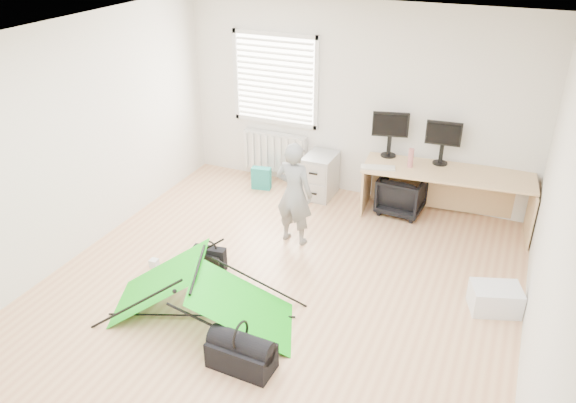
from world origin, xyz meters
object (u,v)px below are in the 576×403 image
at_px(filing_cabinet, 320,176).
at_px(monitor_right, 442,148).
at_px(desk, 445,197).
at_px(thermos, 411,158).
at_px(kite, 200,293).
at_px(duffel_bag, 242,355).
at_px(person, 294,194).
at_px(monitor_left, 390,140).
at_px(office_chair, 402,194).
at_px(storage_crate, 495,299).
at_px(laptop_bag, 210,258).

distance_m(filing_cabinet, monitor_right, 1.74).
bearing_deg(filing_cabinet, desk, -1.69).
height_order(thermos, kite, thermos).
bearing_deg(duffel_bag, person, 102.87).
relative_size(monitor_left, monitor_right, 1.06).
bearing_deg(office_chair, filing_cabinet, 2.40).
xyz_separation_m(monitor_right, person, (-1.47, -1.43, -0.29)).
relative_size(thermos, duffel_bag, 0.42).
relative_size(monitor_left, person, 0.36).
xyz_separation_m(storage_crate, laptop_bag, (-3.08, -0.52, 0.00)).
bearing_deg(office_chair, kite, 69.98).
relative_size(storage_crate, laptop_bag, 1.30).
relative_size(desk, monitor_right, 4.76).
bearing_deg(laptop_bag, office_chair, 44.76).
distance_m(filing_cabinet, duffel_bag, 3.56).
bearing_deg(desk, monitor_right, 119.55).
height_order(filing_cabinet, laptop_bag, filing_cabinet).
distance_m(filing_cabinet, laptop_bag, 2.33).
bearing_deg(kite, duffel_bag, -55.24).
distance_m(kite, storage_crate, 3.03).
bearing_deg(filing_cabinet, office_chair, -0.76).
xyz_separation_m(monitor_left, office_chair, (0.26, -0.15, -0.69)).
bearing_deg(office_chair, laptop_bag, 56.71).
relative_size(thermos, person, 0.19).
relative_size(monitor_left, storage_crate, 0.97).
height_order(monitor_left, person, person).
bearing_deg(thermos, office_chair, 131.96).
distance_m(monitor_right, person, 2.08).
bearing_deg(monitor_left, kite, -122.33).
bearing_deg(thermos, desk, 6.36).
height_order(filing_cabinet, storage_crate, filing_cabinet).
distance_m(thermos, laptop_bag, 2.87).
bearing_deg(laptop_bag, monitor_right, 40.41).
xyz_separation_m(monitor_left, person, (-0.78, -1.42, -0.30)).
xyz_separation_m(office_chair, laptop_bag, (-1.69, -2.24, -0.13)).
bearing_deg(kite, desk, 35.43).
bearing_deg(desk, thermos, -179.03).
bearing_deg(kite, filing_cabinet, 65.30).
distance_m(filing_cabinet, office_chair, 1.19).
bearing_deg(duffel_bag, monitor_left, 86.40).
bearing_deg(person, kite, 85.96).
distance_m(desk, duffel_bag, 3.65).
distance_m(storage_crate, duffel_bag, 2.69).
distance_m(filing_cabinet, kite, 3.05).
height_order(desk, laptop_bag, desk).
relative_size(monitor_right, kite, 0.23).
height_order(monitor_right, person, person).
height_order(kite, duffel_bag, kite).
distance_m(monitor_left, office_chair, 0.75).
bearing_deg(laptop_bag, thermos, 42.15).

